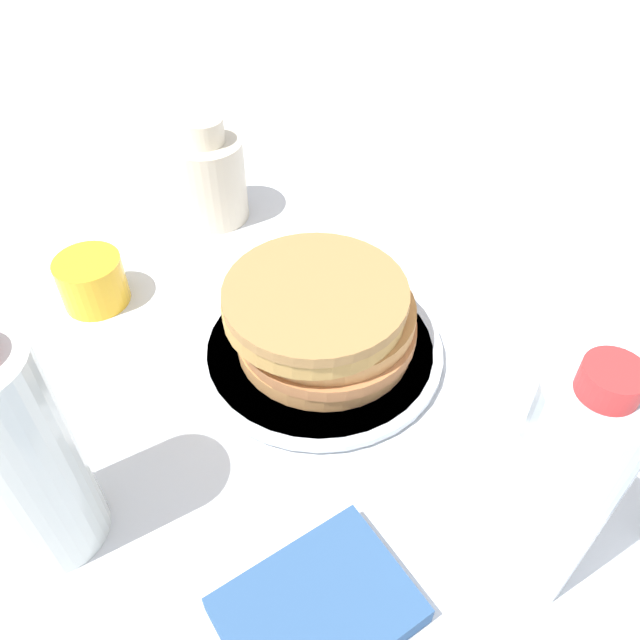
{
  "coord_description": "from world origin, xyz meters",
  "views": [
    {
      "loc": [
        0.05,
        0.4,
        0.47
      ],
      "look_at": [
        -0.02,
        -0.02,
        0.05
      ],
      "focal_mm": 35.0,
      "sensor_mm": 36.0,
      "label": 1
    }
  ],
  "objects_px": {
    "water_bottle_near": "(554,493)",
    "pancake_stack": "(322,316)",
    "juice_glass": "(92,281)",
    "plate": "(320,348)",
    "cream_jug": "(210,177)",
    "water_bottle_far": "(18,457)"
  },
  "relations": [
    {
      "from": "water_bottle_near",
      "to": "pancake_stack",
      "type": "bearing_deg",
      "value": -66.72
    },
    {
      "from": "pancake_stack",
      "to": "juice_glass",
      "type": "relative_size",
      "value": 2.63
    },
    {
      "from": "plate",
      "to": "cream_jug",
      "type": "distance_m",
      "value": 0.28
    },
    {
      "from": "water_bottle_near",
      "to": "water_bottle_far",
      "type": "bearing_deg",
      "value": -15.27
    },
    {
      "from": "water_bottle_far",
      "to": "water_bottle_near",
      "type": "bearing_deg",
      "value": 164.73
    },
    {
      "from": "water_bottle_near",
      "to": "plate",
      "type": "bearing_deg",
      "value": -66.12
    },
    {
      "from": "cream_jug",
      "to": "water_bottle_near",
      "type": "xyz_separation_m",
      "value": [
        -0.2,
        0.51,
        0.05
      ]
    },
    {
      "from": "plate",
      "to": "water_bottle_far",
      "type": "relative_size",
      "value": 1.12
    },
    {
      "from": "plate",
      "to": "water_bottle_near",
      "type": "bearing_deg",
      "value": 113.88
    },
    {
      "from": "water_bottle_far",
      "to": "plate",
      "type": "bearing_deg",
      "value": -147.77
    },
    {
      "from": "pancake_stack",
      "to": "cream_jug",
      "type": "height_order",
      "value": "cream_jug"
    },
    {
      "from": "water_bottle_near",
      "to": "water_bottle_far",
      "type": "distance_m",
      "value": 0.36
    },
    {
      "from": "plate",
      "to": "juice_glass",
      "type": "height_order",
      "value": "juice_glass"
    },
    {
      "from": "plate",
      "to": "water_bottle_far",
      "type": "bearing_deg",
      "value": 32.23
    },
    {
      "from": "juice_glass",
      "to": "water_bottle_far",
      "type": "relative_size",
      "value": 0.32
    },
    {
      "from": "plate",
      "to": "water_bottle_far",
      "type": "xyz_separation_m",
      "value": [
        0.24,
        0.15,
        0.1
      ]
    },
    {
      "from": "pancake_stack",
      "to": "water_bottle_far",
      "type": "xyz_separation_m",
      "value": [
        0.24,
        0.15,
        0.05
      ]
    },
    {
      "from": "pancake_stack",
      "to": "cream_jug",
      "type": "xyz_separation_m",
      "value": [
        0.09,
        -0.26,
        0.01
      ]
    },
    {
      "from": "water_bottle_near",
      "to": "juice_glass",
      "type": "bearing_deg",
      "value": -47.64
    },
    {
      "from": "plate",
      "to": "juice_glass",
      "type": "relative_size",
      "value": 3.47
    },
    {
      "from": "pancake_stack",
      "to": "water_bottle_far",
      "type": "relative_size",
      "value": 0.85
    },
    {
      "from": "pancake_stack",
      "to": "cream_jug",
      "type": "bearing_deg",
      "value": -70.7
    }
  ]
}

